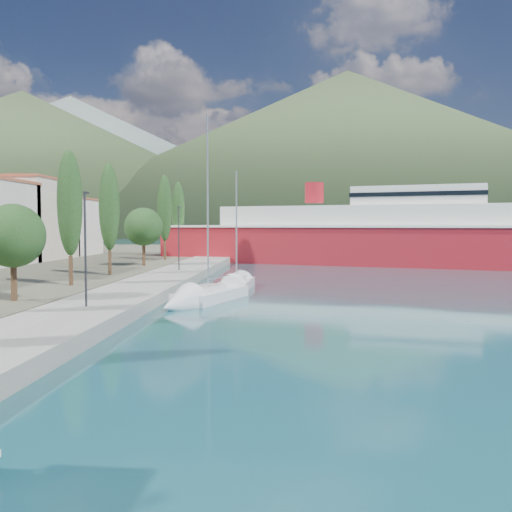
{
  "coord_description": "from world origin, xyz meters",
  "views": [
    {
      "loc": [
        1.94,
        -15.34,
        5.12
      ],
      "look_at": [
        0.0,
        14.0,
        3.5
      ],
      "focal_mm": 40.0,
      "sensor_mm": 36.0,
      "label": 1
    }
  ],
  "objects": [
    {
      "name": "ground",
      "position": [
        0.0,
        120.0,
        0.0
      ],
      "size": [
        1400.0,
        1400.0,
        0.0
      ],
      "primitive_type": "plane",
      "color": "#174E59"
    },
    {
      "name": "quay",
      "position": [
        -9.0,
        26.0,
        0.4
      ],
      "size": [
        5.0,
        88.0,
        0.8
      ],
      "primitive_type": "cube",
      "color": "gray",
      "rests_on": "ground"
    },
    {
      "name": "hills_far",
      "position": [
        138.59,
        618.73,
        77.39
      ],
      "size": [
        1480.0,
        900.0,
        180.0
      ],
      "color": "slate",
      "rests_on": "ground"
    },
    {
      "name": "hills_near",
      "position": [
        98.04,
        372.5,
        49.18
      ],
      "size": [
        1010.0,
        520.0,
        115.0
      ],
      "color": "#3A4D2B",
      "rests_on": "ground"
    },
    {
      "name": "tree_row",
      "position": [
        -14.25,
        32.59,
        5.95
      ],
      "size": [
        4.11,
        63.2,
        10.64
      ],
      "color": "#47301E",
      "rests_on": "land_strip"
    },
    {
      "name": "lamp_posts",
      "position": [
        -9.0,
        14.62,
        4.08
      ],
      "size": [
        0.15,
        47.38,
        6.06
      ],
      "color": "#2D2D33",
      "rests_on": "quay"
    },
    {
      "name": "sailboat_near",
      "position": [
        -4.37,
        20.52,
        0.32
      ],
      "size": [
        5.44,
        9.54,
        13.34
      ],
      "color": "silver",
      "rests_on": "ground"
    },
    {
      "name": "sailboat_mid",
      "position": [
        -2.71,
        28.72,
        0.29
      ],
      "size": [
        2.63,
        7.12,
        10.29
      ],
      "color": "silver",
      "rests_on": "ground"
    },
    {
      "name": "ferry",
      "position": [
        12.4,
        59.68,
        3.46
      ],
      "size": [
        58.18,
        29.94,
        11.39
      ],
      "color": "maroon",
      "rests_on": "ground"
    }
  ]
}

